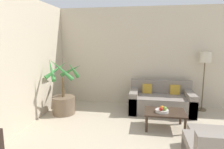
% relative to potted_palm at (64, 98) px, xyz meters
% --- Properties ---
extents(wall_back, '(7.76, 0.06, 2.70)m').
position_rel_potted_palm_xyz_m(wall_back, '(2.61, 1.14, 0.95)').
color(wall_back, beige).
rests_on(wall_back, ground_plane).
extents(potted_palm, '(0.89, 0.87, 1.41)m').
position_rel_potted_palm_xyz_m(potted_palm, '(0.00, 0.00, 0.00)').
color(potted_palm, brown).
rests_on(potted_palm, ground_plane).
extents(sofa_loveseat, '(1.57, 0.85, 0.77)m').
position_rel_potted_palm_xyz_m(sofa_loveseat, '(2.38, 0.55, -0.13)').
color(sofa_loveseat, gray).
rests_on(sofa_loveseat, ground_plane).
extents(floor_lamp, '(0.30, 0.30, 1.52)m').
position_rel_potted_palm_xyz_m(floor_lamp, '(3.44, 0.84, 0.87)').
color(floor_lamp, brown).
rests_on(floor_lamp, ground_plane).
extents(coffee_table, '(0.82, 0.60, 0.36)m').
position_rel_potted_palm_xyz_m(coffee_table, '(2.38, -0.44, -0.09)').
color(coffee_table, '#38281E').
rests_on(coffee_table, ground_plane).
extents(fruit_bowl, '(0.26, 0.26, 0.05)m').
position_rel_potted_palm_xyz_m(fruit_bowl, '(2.32, -0.49, -0.02)').
color(fruit_bowl, beige).
rests_on(fruit_bowl, coffee_table).
extents(apple_red, '(0.07, 0.07, 0.07)m').
position_rel_potted_palm_xyz_m(apple_red, '(2.29, -0.57, 0.05)').
color(apple_red, red).
rests_on(apple_red, fruit_bowl).
extents(apple_green, '(0.08, 0.08, 0.08)m').
position_rel_potted_palm_xyz_m(apple_green, '(2.37, -0.53, 0.05)').
color(apple_green, olive).
rests_on(apple_green, fruit_bowl).
extents(orange_fruit, '(0.07, 0.07, 0.07)m').
position_rel_potted_palm_xyz_m(orange_fruit, '(2.32, -0.46, 0.05)').
color(orange_fruit, orange).
rests_on(orange_fruit, fruit_bowl).
extents(ottoman, '(0.59, 0.47, 0.36)m').
position_rel_potted_palm_xyz_m(ottoman, '(3.01, -1.22, -0.22)').
color(ottoman, gray).
rests_on(ottoman, ground_plane).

